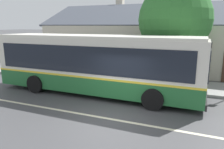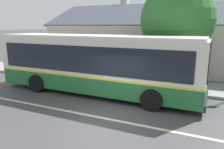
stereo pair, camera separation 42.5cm
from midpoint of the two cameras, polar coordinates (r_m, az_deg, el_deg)
The scene contains 8 objects.
ground_plane at distance 9.10m, azimuth -0.31°, elevation -11.46°, with size 300.00×300.00×0.00m, color #424244.
sidewalk_far at distance 14.44m, azimuth 9.82°, elevation -2.11°, with size 60.00×3.00×0.15m, color gray.
lane_divider_stripe at distance 9.10m, azimuth -0.31°, elevation -11.44°, with size 60.00×0.16×0.01m, color beige.
community_building at distance 20.92m, azimuth 19.60°, elevation 7.22°, with size 24.07×9.72×6.74m.
transit_bus at distance 11.98m, azimuth -3.33°, elevation 3.09°, with size 11.50×2.83×3.21m.
bench_by_building at distance 17.50m, azimuth -13.31°, elevation 2.01°, with size 1.79×0.51×0.94m.
bench_down_street at distance 14.57m, azimuth 1.08°, elevation 0.23°, with size 1.76×0.51×0.94m.
street_tree_primary at distance 14.49m, azimuth 17.32°, elevation 13.12°, with size 4.48×4.48×6.31m.
Camera 2 is at (3.71, -7.43, 3.73)m, focal length 35.00 mm.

